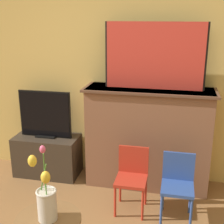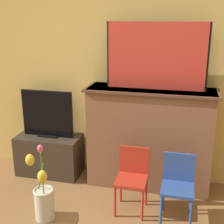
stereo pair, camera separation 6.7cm
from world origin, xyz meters
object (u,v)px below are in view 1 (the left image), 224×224
painting (155,56)px  chair_red (132,175)px  vase_tulips (46,199)px  tv_monitor (45,115)px  chair_blue (178,182)px

painting → chair_red: size_ratio=1.63×
painting → vase_tulips: (-0.57, -1.55, -0.77)m
vase_tulips → chair_red: bearing=67.2°
chair_red → tv_monitor: bearing=155.9°
painting → tv_monitor: painting is taller
vase_tulips → painting: bearing=69.8°
painting → chair_blue: painting is taller
painting → tv_monitor: size_ratio=1.66×
painting → chair_blue: size_ratio=1.63×
tv_monitor → vase_tulips: bearing=-66.2°
tv_monitor → chair_blue: bearing=-19.4°
chair_red → painting: bearing=75.2°
tv_monitor → chair_red: size_ratio=0.98×
chair_red → vase_tulips: (-0.43, -1.03, 0.32)m
chair_blue → chair_red: bearing=173.5°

